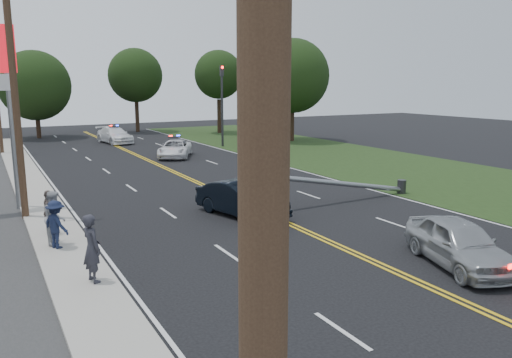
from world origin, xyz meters
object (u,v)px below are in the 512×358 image
utility_pole_near (264,176)px  crashed_sedan (242,199)px  waiting_sedan (459,243)px  emergency_a (175,149)px  emergency_b (115,135)px  fallen_streetlight (341,183)px  bystander_a (92,248)px  bystander_c (56,224)px  bystander_b (55,217)px  bystander_d (49,212)px  utility_pole_mid (15,95)px  traffic_signal (222,99)px

utility_pole_near → crashed_sedan: utility_pole_near is taller
waiting_sedan → emergency_a: waiting_sedan is taller
waiting_sedan → emergency_b: (-1.61, 37.55, -0.00)m
crashed_sedan → emergency_b: size_ratio=0.88×
utility_pole_near → emergency_a: 35.84m
fallen_streetlight → crashed_sedan: size_ratio=2.10×
bystander_a → emergency_b: bearing=-28.2°
utility_pole_near → bystander_c: 15.56m
crashed_sedan → bystander_b: size_ratio=2.40×
emergency_a → emergency_b: bearing=127.5°
emergency_b → bystander_d: bearing=-116.9°
fallen_streetlight → utility_pole_mid: utility_pole_mid is taller
crashed_sedan → bystander_a: 8.43m
emergency_b → bystander_b: bearing=-116.0°
bystander_c → bystander_d: bystander_c is taller
traffic_signal → fallen_streetlight: size_ratio=0.75×
fallen_streetlight → bystander_d: bearing=176.3°
utility_pole_near → emergency_b: size_ratio=1.97×
bystander_a → waiting_sedan: bearing=-124.9°
traffic_signal → emergency_b: traffic_signal is taller
utility_pole_mid → bystander_c: (0.60, -5.01, -4.15)m
emergency_a → bystander_b: size_ratio=2.51×
fallen_streetlight → traffic_signal: bearing=79.4°
traffic_signal → bystander_b: bearing=-126.9°
crashed_sedan → emergency_b: emergency_b is taller
utility_pole_near → bystander_c: size_ratio=6.13×
traffic_signal → crashed_sedan: traffic_signal is taller
utility_pole_near → waiting_sedan: bearing=33.9°
fallen_streetlight → emergency_a: 17.77m
crashed_sedan → utility_pole_near: bearing=-132.3°
emergency_b → bystander_d: bystander_d is taller
traffic_signal → emergency_a: (-6.02, -4.33, -3.56)m
fallen_streetlight → bystander_a: 13.12m
bystander_a → bystander_b: size_ratio=1.04×
waiting_sedan → emergency_a: bearing=107.9°
utility_pole_near → utility_pole_mid: bearing=90.0°
fallen_streetlight → bystander_b: bearing=-177.9°
utility_pole_mid → bystander_b: size_ratio=5.40×
crashed_sedan → waiting_sedan: (3.13, -8.52, 0.01)m
traffic_signal → bystander_a: bearing=-121.7°
bystander_c → bystander_d: bearing=-28.9°
emergency_a → emergency_b: emergency_b is taller
emergency_b → waiting_sedan: bearing=-96.7°
crashed_sedan → utility_pole_mid: bearing=138.7°
traffic_signal → emergency_a: traffic_signal is taller
utility_pole_mid → bystander_c: utility_pole_mid is taller
utility_pole_mid → waiting_sedan: (11.25, -12.45, -4.35)m
crashed_sedan → emergency_a: bearing=63.7°
emergency_b → bystander_b: size_ratio=2.74×
waiting_sedan → bystander_b: bystander_b is taller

